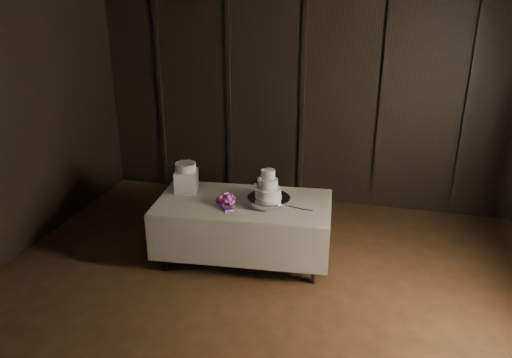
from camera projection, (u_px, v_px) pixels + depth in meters
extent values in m
cube|color=black|center=(232.00, 349.00, 4.54)|extent=(6.04, 7.04, 0.04)
cube|color=black|center=(303.00, 102.00, 7.16)|extent=(6.04, 0.04, 3.04)
cube|color=beige|center=(243.00, 202.00, 5.70)|extent=(2.07, 1.22, 0.01)
cube|color=white|center=(244.00, 233.00, 5.85)|extent=(1.91, 1.09, 0.71)
cylinder|color=silver|center=(269.00, 201.00, 5.60)|extent=(0.63, 0.63, 0.09)
cylinder|color=white|center=(269.00, 193.00, 5.56)|extent=(0.27, 0.27, 0.11)
cylinder|color=white|center=(269.00, 184.00, 5.52)|extent=(0.20, 0.20, 0.11)
cylinder|color=white|center=(269.00, 174.00, 5.48)|extent=(0.14, 0.14, 0.11)
cube|color=white|center=(186.00, 181.00, 5.95)|extent=(0.32, 0.32, 0.25)
cylinder|color=white|center=(186.00, 167.00, 5.89)|extent=(0.33, 0.33, 0.10)
cube|color=silver|center=(293.00, 207.00, 5.53)|extent=(0.36, 0.12, 0.01)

